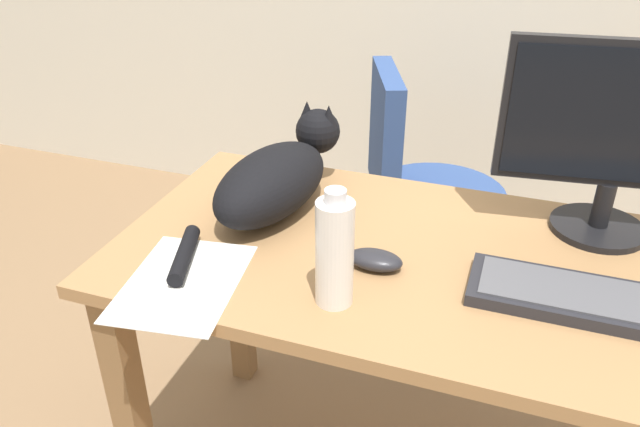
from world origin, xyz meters
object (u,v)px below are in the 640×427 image
computer_mouse (375,260)px  water_bottle (335,252)px  keyboard (593,301)px  office_chair (420,222)px  monitor (621,134)px  cat (277,177)px

computer_mouse → water_bottle: size_ratio=0.48×
keyboard → water_bottle: (-0.45, -0.14, 0.09)m
office_chair → water_bottle: water_bottle is taller
monitor → keyboard: bearing=-93.3°
office_chair → computer_mouse: office_chair is taller
cat → computer_mouse: bearing=-30.2°
office_chair → water_bottle: (0.00, -0.96, 0.47)m
cat → keyboard: bearing=-12.6°
cat → water_bottle: size_ratio=2.65×
cat → computer_mouse: size_ratio=5.50×
cat → computer_mouse: (0.28, -0.16, -0.06)m
cat → water_bottle: 0.37m
office_chair → computer_mouse: bearing=-86.8°
office_chair → cat: 0.84m
cat → office_chair: bearing=71.2°
office_chair → monitor: bearing=-48.9°
office_chair → water_bottle: bearing=-89.8°
monitor → water_bottle: 0.64m
computer_mouse → water_bottle: (-0.04, -0.13, 0.09)m
computer_mouse → keyboard: bearing=1.2°
keyboard → water_bottle: water_bottle is taller
computer_mouse → water_bottle: bearing=-108.5°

